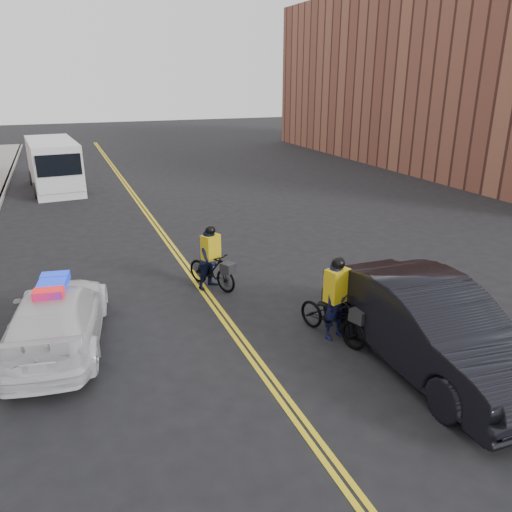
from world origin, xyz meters
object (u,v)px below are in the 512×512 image
object	(u,v)px
dark_sedan	(429,325)
cargo_van	(54,166)
cyclist_near	(336,310)
police_cruiser	(57,317)
cyclist_far	(212,264)

from	to	relation	value
dark_sedan	cargo_van	bearing A→B (deg)	108.39
dark_sedan	cyclist_near	world-z (taller)	cyclist_near
police_cruiser	dark_sedan	size ratio (longest dim) A/B	0.89
cyclist_near	police_cruiser	bearing A→B (deg)	145.01
cyclist_near	cargo_van	bearing A→B (deg)	89.34
cyclist_near	cyclist_far	size ratio (longest dim) A/B	1.14
cargo_van	police_cruiser	bearing A→B (deg)	-95.43
cargo_van	cyclist_near	distance (m)	19.66
police_cruiser	cyclist_far	distance (m)	4.38
dark_sedan	cyclist_near	xyz separation A→B (m)	(-1.11, 1.68, -0.23)
dark_sedan	police_cruiser	bearing A→B (deg)	153.12
police_cruiser	cyclist_near	size ratio (longest dim) A/B	2.35
dark_sedan	cyclist_near	bearing A→B (deg)	123.96
dark_sedan	cyclist_far	distance (m)	6.07
police_cruiser	cyclist_near	xyz separation A→B (m)	(5.72, -1.87, -0.01)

